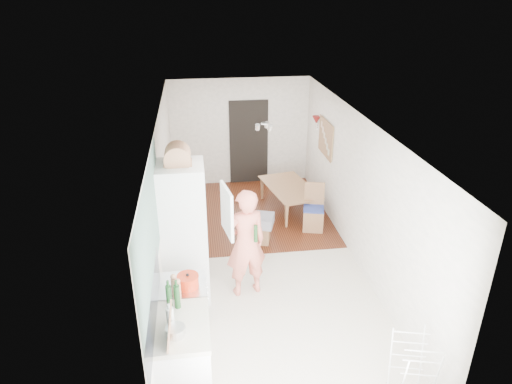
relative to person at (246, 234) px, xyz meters
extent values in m
cube|color=beige|center=(0.38, 0.83, -1.03)|extent=(3.20, 7.00, 0.01)
cube|color=#602D15|center=(0.38, 2.68, -1.02)|extent=(3.20, 3.30, 0.01)
cube|color=slate|center=(-1.21, -1.17, 0.82)|extent=(0.02, 3.00, 1.30)
cube|color=black|center=(-1.21, -1.72, 0.12)|extent=(0.02, 1.90, 0.50)
cube|color=black|center=(0.58, 4.31, -0.03)|extent=(0.90, 0.04, 2.00)
cube|color=white|center=(-0.92, -1.72, -0.60)|extent=(0.60, 0.90, 0.86)
cube|color=beige|center=(-0.92, -1.72, -0.14)|extent=(0.62, 0.92, 0.06)
cube|color=white|center=(-0.92, -0.97, -0.59)|extent=(0.60, 0.60, 0.88)
cube|color=silver|center=(-0.92, -0.97, -0.13)|extent=(0.60, 0.60, 0.04)
cube|color=white|center=(-0.89, 0.05, 0.05)|extent=(0.66, 0.66, 2.15)
cube|color=white|center=(-0.28, -0.25, 0.52)|extent=(0.14, 0.56, 0.70)
cube|color=white|center=(-0.58, 0.05, 0.52)|extent=(0.02, 0.52, 0.66)
cube|color=tan|center=(1.96, 2.73, 0.52)|extent=(0.03, 0.90, 0.70)
cube|color=#906341|center=(1.94, 2.73, 0.52)|extent=(0.00, 0.94, 0.74)
cone|color=maroon|center=(1.92, 3.38, 0.72)|extent=(0.18, 0.18, 0.16)
imported|color=#E97863|center=(0.00, 0.00, 0.00)|extent=(0.84, 0.65, 2.05)
imported|color=#906341|center=(1.26, 2.69, -0.80)|extent=(0.98, 1.43, 0.46)
cube|color=gray|center=(0.45, 1.40, -0.55)|extent=(0.53, 0.53, 0.19)
cylinder|color=red|center=(-0.84, -1.03, -0.02)|extent=(0.31, 0.31, 0.16)
cylinder|color=silver|center=(-0.98, -1.88, -0.05)|extent=(0.23, 0.23, 0.11)
cylinder|color=#1A421C|center=(0.13, -0.16, 0.09)|extent=(0.06, 0.06, 0.26)
cylinder|color=#1A421C|center=(-0.97, -1.42, 0.05)|extent=(0.08, 0.08, 0.30)
cylinder|color=#1A421C|center=(-1.06, -1.40, 0.04)|extent=(0.09, 0.09, 0.30)
cylinder|color=silver|center=(-1.04, -1.70, 0.00)|extent=(0.09, 0.09, 0.22)
cylinder|color=tan|center=(-0.96, -1.25, 0.00)|extent=(0.07, 0.07, 0.22)
cylinder|color=tan|center=(-1.01, -1.19, 0.01)|extent=(0.08, 0.08, 0.24)
camera|label=1|loc=(-0.65, -5.81, 3.35)|focal=32.00mm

